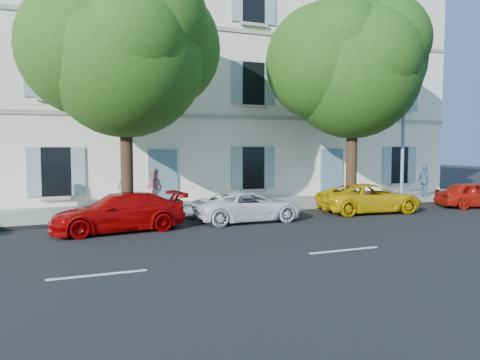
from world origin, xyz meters
name	(u,v)px	position (x,y,z in m)	size (l,w,h in m)	color
ground	(274,226)	(0.00, 0.00, 0.00)	(90.00, 90.00, 0.00)	black
sidewalk	(227,207)	(0.00, 4.45, 0.07)	(36.00, 4.50, 0.15)	#A09E96
kerb	(247,214)	(0.00, 2.28, 0.08)	(36.00, 0.16, 0.16)	#9E998E
building	(188,82)	(0.00, 10.20, 6.00)	(28.00, 7.00, 12.00)	white
car_red_coupe	(119,212)	(-4.91, 0.89, 0.60)	(1.67, 4.11, 1.19)	#9F0405
car_white_coupe	(249,206)	(-0.42, 1.14, 0.53)	(1.77, 3.85, 1.07)	white
car_yellow_supercar	(370,198)	(4.89, 1.31, 0.58)	(1.91, 4.14, 1.15)	#D9AF09
car_red_hatchback	(475,195)	(10.05, 0.84, 0.56)	(1.32, 3.29, 1.12)	#AC160A
tree_left	(125,57)	(-4.34, 2.86, 5.70)	(5.56, 5.56, 8.62)	#3A2819
tree_right	(353,71)	(5.19, 2.98, 5.81)	(5.73, 5.73, 8.83)	#3A2819
street_lamp	(406,107)	(7.92, 2.79, 4.39)	(0.25, 1.59, 7.49)	#7293BF
pedestrian_a	(123,191)	(-4.30, 4.08, 0.94)	(0.58, 0.38, 1.59)	silver
pedestrian_b	(154,189)	(-3.13, 4.18, 0.96)	(0.79, 0.62, 1.63)	pink
pedestrian_c	(425,181)	(10.21, 3.94, 0.94)	(0.92, 0.38, 1.58)	slate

